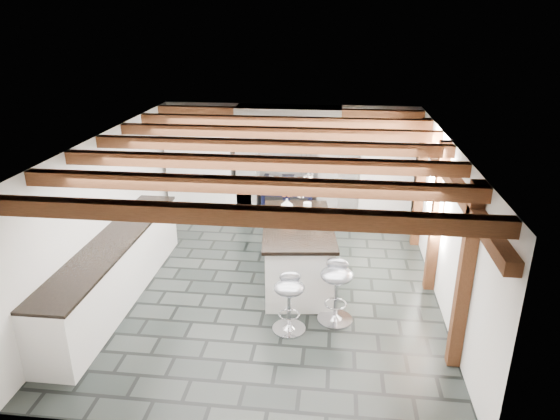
# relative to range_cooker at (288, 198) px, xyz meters

# --- Properties ---
(ground) EXTENTS (6.00, 6.00, 0.00)m
(ground) POSITION_rel_range_cooker_xyz_m (0.00, -2.68, -0.47)
(ground) COLOR black
(ground) RESTS_ON ground
(room_shell) EXTENTS (6.00, 6.03, 6.00)m
(room_shell) POSITION_rel_range_cooker_xyz_m (-0.61, -1.26, 0.60)
(room_shell) COLOR white
(room_shell) RESTS_ON ground
(range_cooker) EXTENTS (1.00, 0.63, 0.99)m
(range_cooker) POSITION_rel_range_cooker_xyz_m (0.00, 0.00, 0.00)
(range_cooker) COLOR black
(range_cooker) RESTS_ON ground
(kitchen_island) EXTENTS (1.26, 2.10, 1.31)m
(kitchen_island) POSITION_rel_range_cooker_xyz_m (0.40, -2.49, 0.04)
(kitchen_island) COLOR white
(kitchen_island) RESTS_ON ground
(bar_stool_near) EXTENTS (0.49, 0.49, 0.90)m
(bar_stool_near) POSITION_rel_range_cooker_xyz_m (1.00, -3.52, 0.09)
(bar_stool_near) COLOR silver
(bar_stool_near) RESTS_ON ground
(bar_stool_far) EXTENTS (0.46, 0.46, 0.82)m
(bar_stool_far) POSITION_rel_range_cooker_xyz_m (0.40, -3.82, 0.04)
(bar_stool_far) COLOR silver
(bar_stool_far) RESTS_ON ground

